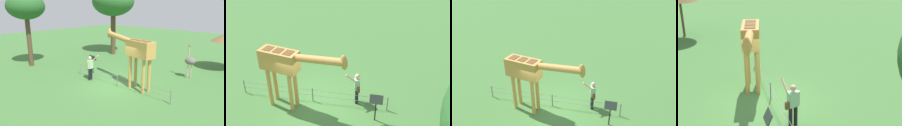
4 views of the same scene
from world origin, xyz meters
The scene contains 5 objects.
ground_plane centered at (0.00, 0.00, 0.00)m, with size 60.00×60.00×0.00m, color #427538.
giraffe centered at (-0.88, -0.38, 2.26)m, with size 4.00×1.26×3.28m.
visitor centered at (2.05, 0.49, 0.90)m, with size 0.68×0.57×1.67m.
info_sign centered at (3.00, -0.57, 0.95)m, with size 0.56×0.21×1.32m.
wire_fence centered at (0.00, 0.18, 0.40)m, with size 7.05×0.05×0.75m.
Camera 4 is at (10.49, -2.11, 6.05)m, focal length 47.77 mm.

